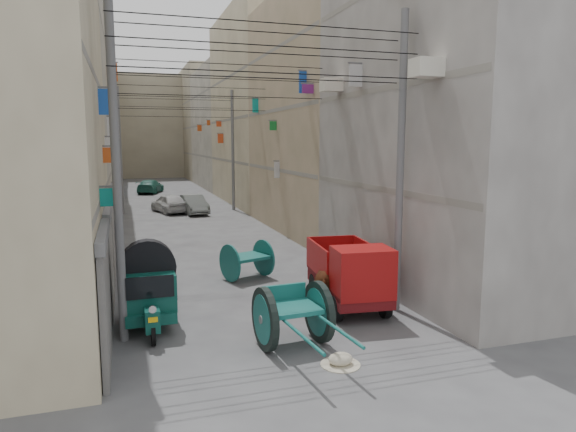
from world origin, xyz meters
name	(u,v)px	position (x,y,z in m)	size (l,w,h in m)	color
building_row_left	(54,115)	(-8.00, 34.13, 6.46)	(8.00, 62.00, 14.00)	beige
building_row_right	(271,118)	(8.00, 34.13, 6.46)	(8.00, 62.00, 14.00)	#A9A49E
end_cap_building	(149,127)	(0.00, 66.00, 6.50)	(22.00, 10.00, 13.00)	tan
shutters_left	(111,244)	(-3.92, 10.38, 1.49)	(0.18, 14.40, 2.88)	#505055
signboards	(191,164)	(-0.01, 21.66, 3.43)	(8.22, 40.52, 5.67)	#D1451B
ac_units	(376,43)	(3.65, 7.67, 7.43)	(0.70, 6.55, 3.35)	silver
utility_poles	(204,156)	(0.00, 17.00, 4.00)	(7.40, 22.20, 8.00)	#5F5F62
overhead_cables	(212,87)	(0.00, 14.40, 6.77)	(7.40, 22.52, 1.12)	black
auto_rickshaw	(149,288)	(-2.98, 6.72, 1.00)	(1.40, 2.43, 1.70)	black
tonga_cart	(293,314)	(0.08, 4.49, 0.75)	(1.60, 3.27, 1.44)	black
mini_truck	(352,278)	(2.41, 6.33, 0.92)	(1.87, 3.56, 1.92)	black
second_cart	(247,259)	(0.42, 10.47, 0.68)	(1.78, 1.68, 1.27)	#145A54
feed_sack	(340,359)	(0.71, 3.20, 0.13)	(0.52, 0.42, 0.26)	beige
horse	(329,283)	(1.85, 6.64, 0.75)	(0.80, 1.77, 1.49)	maroon
distant_car_white	(169,203)	(-0.70, 27.98, 0.63)	(1.49, 3.70, 1.26)	beige
distant_car_grey	(193,204)	(0.75, 27.02, 0.60)	(1.28, 3.66, 1.21)	slate
distant_car_green	(150,186)	(-1.21, 41.67, 0.60)	(1.69, 4.15, 1.20)	#226355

